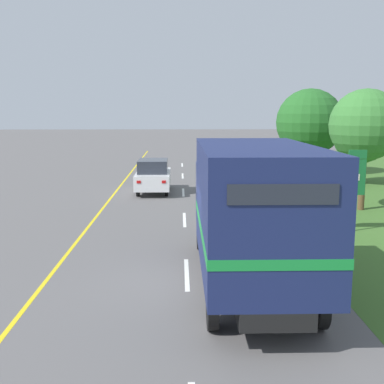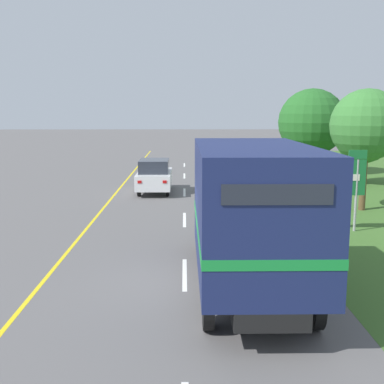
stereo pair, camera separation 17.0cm
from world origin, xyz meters
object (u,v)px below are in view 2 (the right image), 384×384
object	(u,v)px
horse_trailer_truck	(248,209)
roadside_tree_far	(312,122)
highway_sign	(338,180)
roadside_tree_mid	(364,135)
lead_car_white	(155,176)
roadside_tree_near	(367,125)

from	to	relation	value
horse_trailer_truck	roadside_tree_far	xyz separation A→B (m)	(7.31, 22.05, 1.55)
highway_sign	roadside_tree_mid	size ratio (longest dim) A/B	0.64
horse_trailer_truck	highway_sign	xyz separation A→B (m)	(4.02, 5.65, -0.09)
horse_trailer_truck	lead_car_white	bearing A→B (deg)	102.58
highway_sign	roadside_tree_far	distance (m)	16.80
roadside_tree_near	highway_sign	bearing A→B (deg)	-121.78
roadside_tree_mid	roadside_tree_near	bearing A→B (deg)	-109.89
roadside_tree_near	roadside_tree_mid	world-z (taller)	roadside_tree_near
lead_car_white	roadside_tree_near	world-z (taller)	roadside_tree_near
lead_car_white	roadside_tree_far	size ratio (longest dim) A/B	0.69
roadside_tree_near	roadside_tree_far	bearing A→B (deg)	85.76
highway_sign	roadside_tree_mid	world-z (taller)	roadside_tree_mid
roadside_tree_far	highway_sign	bearing A→B (deg)	-101.32
lead_car_white	highway_sign	bearing A→B (deg)	-50.13
highway_sign	roadside_tree_near	xyz separation A→B (m)	(2.35, 3.79, 1.83)
roadside_tree_mid	roadside_tree_far	world-z (taller)	roadside_tree_far
roadside_tree_mid	lead_car_white	bearing A→B (deg)	-168.02
lead_car_white	highway_sign	size ratio (longest dim) A/B	1.35
horse_trailer_truck	roadside_tree_near	xyz separation A→B (m)	(6.37, 9.44, 1.74)
horse_trailer_truck	roadside_tree_near	distance (m)	11.52
roadside_tree_near	roadside_tree_far	distance (m)	12.64
horse_trailer_truck	roadside_tree_mid	xyz separation A→B (m)	(9.07, 16.89, 0.97)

